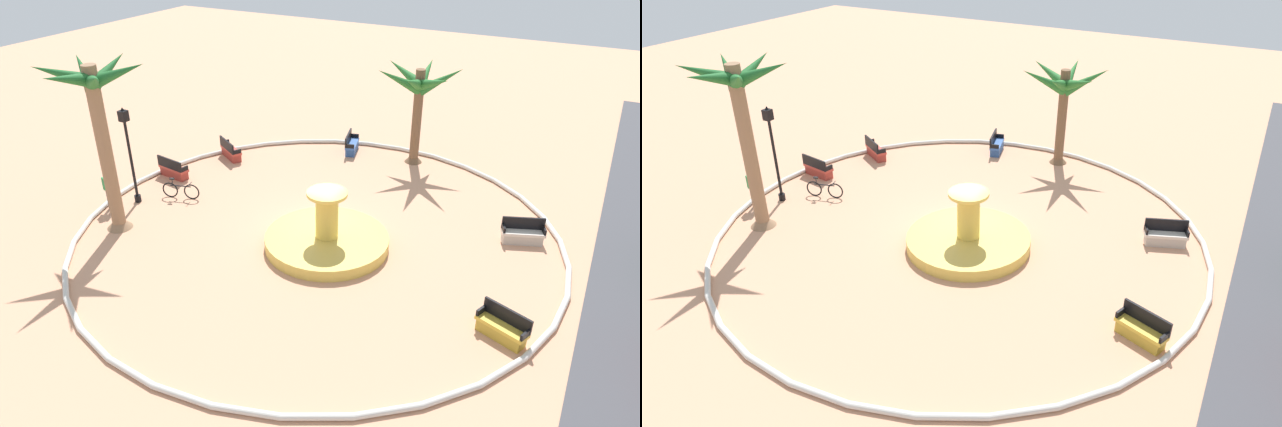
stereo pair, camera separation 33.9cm
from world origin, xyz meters
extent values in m
plane|color=tan|center=(0.00, 0.00, 0.00)|extent=(80.00, 80.00, 0.00)
torus|color=silver|center=(0.00, 0.00, 0.10)|extent=(18.95, 18.95, 0.20)
cylinder|color=gold|center=(0.80, 0.83, 0.23)|extent=(4.71, 4.71, 0.45)
cylinder|color=#19567F|center=(0.80, 0.83, 0.19)|extent=(4.14, 4.14, 0.34)
cylinder|color=gold|center=(0.80, 0.83, 1.32)|extent=(0.85, 0.85, 1.74)
cylinder|color=#F1C954|center=(0.80, 0.83, 2.25)|extent=(1.51, 1.51, 0.12)
cylinder|color=#8E6B4C|center=(3.44, -7.18, 3.28)|extent=(0.53, 0.53, 6.56)
cone|color=#8E6B4C|center=(3.44, -7.18, 0.25)|extent=(1.01, 1.01, 0.50)
cone|color=#1E6028|center=(4.41, -7.15, 6.29)|extent=(2.10, 0.63, 1.08)
cone|color=#1E6028|center=(3.99, -6.40, 6.24)|extent=(1.66, 2.02, 1.17)
cone|color=#1E6028|center=(2.95, -6.37, 6.24)|extent=(1.57, 2.06, 1.18)
cone|color=#1E6028|center=(2.52, -7.27, 6.18)|extent=(2.11, 0.76, 1.29)
cone|color=#1E6028|center=(3.01, -7.97, 6.12)|extent=(1.47, 2.07, 1.39)
cone|color=#1E6028|center=(4.00, -7.96, 6.27)|extent=(1.66, 2.02, 1.12)
cylinder|color=brown|center=(-8.28, 1.04, 2.34)|extent=(0.46, 0.46, 4.67)
cone|color=brown|center=(-8.28, 1.04, 0.25)|extent=(0.87, 0.87, 0.50)
cone|color=#28702D|center=(-7.23, 1.08, 4.30)|extent=(2.31, 0.65, 1.27)
cone|color=#28702D|center=(-7.64, 1.87, 4.30)|extent=(1.84, 2.15, 1.27)
cone|color=#28702D|center=(-8.75, 1.90, 4.16)|extent=(1.57, 2.23, 1.52)
cone|color=#28702D|center=(-9.31, 0.98, 4.27)|extent=(2.31, 0.68, 1.33)
cone|color=#28702D|center=(-8.73, 0.08, 4.32)|extent=(1.48, 2.31, 1.24)
cone|color=#28702D|center=(-7.74, 0.19, 4.19)|extent=(1.68, 2.20, 1.47)
cube|color=beige|center=(-2.94, 7.35, 0.45)|extent=(1.06, 1.67, 0.12)
cube|color=black|center=(-3.13, 7.27, 0.75)|extent=(0.67, 1.52, 0.50)
cube|color=#B6ADA0|center=(-2.94, 7.35, 0.20)|extent=(0.97, 1.54, 0.39)
cube|color=black|center=(-3.21, 8.04, 0.59)|extent=(0.45, 0.24, 0.24)
cube|color=black|center=(-2.66, 6.65, 0.59)|extent=(0.45, 0.24, 0.24)
cube|color=gold|center=(2.94, 7.83, 0.45)|extent=(1.03, 1.67, 0.12)
cube|color=black|center=(2.74, 7.90, 0.75)|extent=(0.64, 1.53, 0.50)
cube|color=gold|center=(2.94, 7.83, 0.20)|extent=(0.95, 1.54, 0.39)
cube|color=black|center=(3.20, 8.53, 0.59)|extent=(0.45, 0.23, 0.24)
cube|color=black|center=(2.67, 7.13, 0.59)|extent=(0.45, 0.23, 0.24)
cube|color=#B73D33|center=(-4.38, -7.32, 0.45)|extent=(1.25, 1.63, 0.12)
cube|color=black|center=(-4.20, -7.43, 0.75)|extent=(0.89, 1.41, 0.50)
cube|color=#9C342B|center=(-4.38, -7.32, 0.20)|extent=(1.15, 1.50, 0.39)
cube|color=black|center=(-4.77, -7.96, 0.59)|extent=(0.43, 0.30, 0.24)
cube|color=black|center=(-4.00, -6.67, 0.59)|extent=(0.43, 0.30, 0.24)
cube|color=#B73D33|center=(-1.28, -8.40, 0.45)|extent=(0.74, 1.66, 0.12)
cube|color=black|center=(-1.08, -8.43, 0.75)|extent=(0.32, 1.59, 0.50)
cube|color=#9C342B|center=(-1.28, -8.40, 0.20)|extent=(0.68, 1.52, 0.39)
cube|color=black|center=(-1.40, -9.14, 0.59)|extent=(0.46, 0.15, 0.24)
cube|color=black|center=(-1.17, -7.65, 0.59)|extent=(0.46, 0.15, 0.24)
cube|color=#335BA8|center=(-8.00, -2.23, 0.45)|extent=(1.68, 0.91, 0.12)
cube|color=black|center=(-7.94, -2.43, 0.75)|extent=(1.56, 0.51, 0.50)
cube|color=#2B4E8F|center=(-8.00, -2.23, 0.20)|extent=(1.54, 0.84, 0.39)
cube|color=black|center=(-8.72, -2.43, 0.59)|extent=(0.20, 0.45, 0.24)
cube|color=black|center=(-7.28, -2.03, 0.59)|extent=(0.20, 0.45, 0.24)
cylinder|color=black|center=(1.42, -8.13, 1.85)|extent=(0.12, 0.12, 3.69)
cylinder|color=black|center=(1.42, -8.13, 0.15)|extent=(0.28, 0.28, 0.30)
cube|color=black|center=(1.42, -8.13, 3.91)|extent=(0.32, 0.32, 0.44)
sphere|color=#F2EDCC|center=(1.42, -8.13, 3.91)|extent=(0.22, 0.22, 0.22)
cone|color=black|center=(1.42, -8.13, 4.19)|extent=(0.20, 0.20, 0.18)
torus|color=black|center=(0.14, -6.18, 0.36)|extent=(0.27, 0.71, 0.72)
torus|color=black|center=(0.43, -7.13, 0.36)|extent=(0.27, 0.71, 0.72)
cylinder|color=black|center=(0.28, -6.66, 0.59)|extent=(0.32, 0.92, 0.05)
cylinder|color=black|center=(0.38, -6.99, 0.74)|extent=(0.04, 0.04, 0.30)
cube|color=black|center=(0.38, -6.99, 0.91)|extent=(0.15, 0.22, 0.06)
cylinder|color=black|center=(0.15, -6.22, 0.73)|extent=(0.43, 0.16, 0.03)
cylinder|color=#33333D|center=(2.45, -8.73, 0.45)|extent=(0.14, 0.14, 0.89)
cylinder|color=#33333D|center=(2.42, -8.55, 0.45)|extent=(0.14, 0.14, 0.89)
cube|color=#338C4C|center=(2.44, -8.64, 1.17)|extent=(0.26, 0.37, 0.56)
sphere|color=beige|center=(2.44, -8.64, 1.57)|extent=(0.22, 0.22, 0.22)
cylinder|color=#338C4C|center=(2.47, -8.86, 1.17)|extent=(0.09, 0.09, 0.53)
cylinder|color=#338C4C|center=(2.40, -8.42, 1.17)|extent=(0.09, 0.09, 0.53)
camera|label=1|loc=(17.09, 9.20, 11.64)|focal=31.90mm
camera|label=2|loc=(16.93, 9.50, 11.64)|focal=31.90mm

